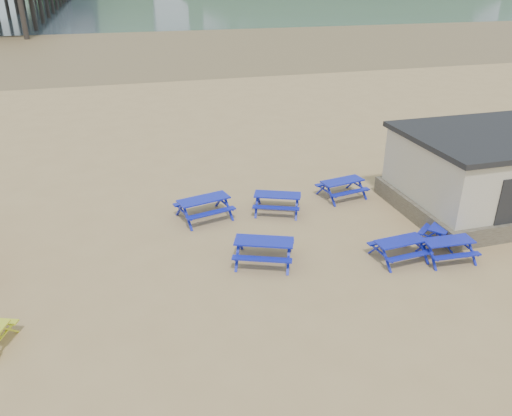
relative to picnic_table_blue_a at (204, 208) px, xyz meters
name	(u,v)px	position (x,y,z in m)	size (l,w,h in m)	color
ground	(244,256)	(0.75, -3.21, -0.41)	(400.00, 400.00, 0.00)	tan
wet_sand	(136,45)	(0.75, 51.79, -0.41)	(400.00, 400.00, 0.00)	brown
sea	(113,0)	(0.75, 166.79, -0.41)	(400.00, 400.00, 0.00)	#42525E
picnic_table_blue_a	(204,208)	(0.00, 0.00, 0.00)	(2.28, 2.00, 0.82)	#071899
picnic_table_blue_b	(277,203)	(2.89, -0.24, -0.03)	(2.23, 2.05, 0.76)	#071899
picnic_table_blue_c	(342,189)	(5.96, 0.37, -0.03)	(2.03, 1.75, 0.76)	#071899
picnic_table_blue_d	(264,251)	(1.29, -3.72, -0.01)	(2.35, 2.15, 0.80)	#071899
picnic_table_blue_e	(399,250)	(5.65, -4.78, -0.06)	(1.78, 1.48, 0.70)	#071899
picnic_table_blue_f	(442,232)	(7.79, -4.05, -0.08)	(2.03, 1.98, 0.66)	#071899
amenity_block	(496,171)	(11.25, -2.21, 1.16)	(7.40, 5.40, 3.15)	#665B4C
headland_town	(303,13)	(90.75, 226.47, -10.32)	(264.00, 144.00, 108.00)	#2D4C1E
picnic_table_blue_g	(447,249)	(7.18, -5.19, -0.07)	(1.73, 1.43, 0.69)	#071899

